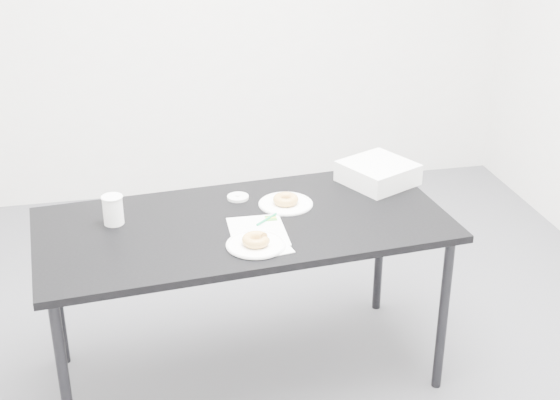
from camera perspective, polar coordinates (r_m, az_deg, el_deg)
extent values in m
plane|color=#47474B|center=(3.47, -1.56, -12.57)|extent=(4.00, 4.00, 0.00)
cube|color=black|center=(3.09, -2.68, -1.83)|extent=(1.68, 0.90, 0.03)
cylinder|color=black|center=(2.94, -15.48, -12.84)|extent=(0.04, 0.04, 0.71)
cylinder|color=black|center=(3.47, -16.03, -6.57)|extent=(0.04, 0.04, 0.71)
cylinder|color=black|center=(3.27, 11.85, -8.25)|extent=(0.04, 0.04, 0.71)
cylinder|color=black|center=(3.75, 7.31, -3.24)|extent=(0.04, 0.04, 0.71)
cube|color=white|center=(3.00, -1.64, -2.30)|extent=(0.22, 0.28, 0.00)
cube|color=green|center=(3.10, -0.67, -1.34)|extent=(0.04, 0.04, 0.00)
cylinder|color=#0D8F53|center=(3.08, -0.97, -1.42)|extent=(0.10, 0.09, 0.01)
cube|color=white|center=(2.89, -0.89, -3.43)|extent=(0.18, 0.18, 0.00)
cylinder|color=white|center=(2.90, -1.76, -3.28)|extent=(0.22, 0.22, 0.01)
torus|color=gold|center=(2.89, -1.77, -2.93)|extent=(0.11, 0.11, 0.04)
cylinder|color=white|center=(3.22, 0.42, -0.29)|extent=(0.22, 0.22, 0.01)
torus|color=gold|center=(3.21, 0.42, 0.04)|extent=(0.12, 0.12, 0.04)
cylinder|color=white|center=(3.11, -12.12, -0.71)|extent=(0.08, 0.08, 0.12)
cylinder|color=white|center=(3.28, -3.10, 0.20)|extent=(0.09, 0.09, 0.01)
cube|color=white|center=(3.44, 7.17, 1.99)|extent=(0.37, 0.37, 0.09)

